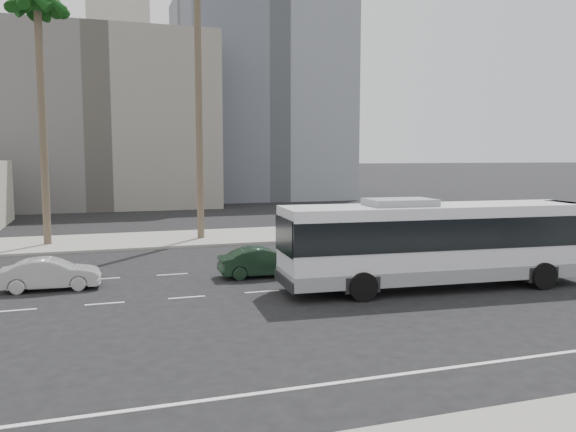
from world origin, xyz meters
name	(u,v)px	position (x,y,z in m)	size (l,w,h in m)	color
ground	(396,282)	(0.00, 0.00, 0.00)	(700.00, 700.00, 0.00)	black
sidewalk_north	(285,234)	(0.00, 15.50, 0.07)	(120.00, 7.00, 0.15)	gray
midrise_beige_west	(97,123)	(-12.00, 45.00, 9.00)	(24.00, 18.00, 18.00)	slate
midrise_gray_center	(257,97)	(8.00, 52.00, 13.00)	(20.00, 20.00, 26.00)	slate
civic_tower	(119,80)	(-2.00, 250.00, 38.83)	(42.00, 42.00, 129.00)	beige
highrise_right	(232,88)	(45.00, 230.00, 35.00)	(26.00, 26.00, 70.00)	slate
highrise_far	(268,106)	(70.00, 260.00, 30.00)	(22.00, 22.00, 60.00)	slate
city_bus	(436,241)	(1.03, -1.44, 1.94)	(13.04, 3.75, 3.70)	silver
car_a	(263,262)	(-5.15, 2.86, 0.66)	(3.98, 1.39, 1.31)	black
car_b	(51,274)	(-14.05, 3.11, 0.64)	(3.88, 1.35, 1.28)	#AFAFAF
palm_mid	(37,8)	(-15.09, 15.20, 13.89)	(4.99, 4.99, 15.43)	brown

